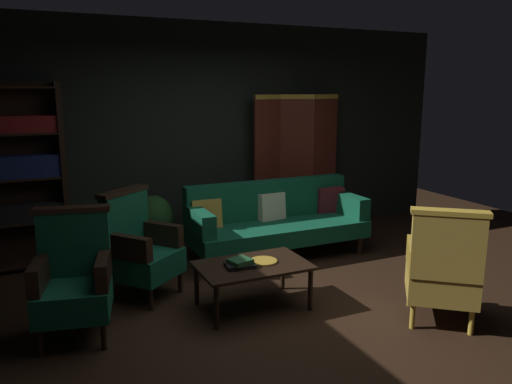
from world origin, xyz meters
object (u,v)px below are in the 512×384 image
at_px(bookshelf, 22,174).
at_px(potted_plant, 154,223).
at_px(armchair_gilt_accent, 443,269).
at_px(brass_tray, 263,261).
at_px(book_black_cloth, 240,265).
at_px(velvet_couch, 275,218).
at_px(coffee_table, 253,269).
at_px(book_green_cloth, 240,261).
at_px(folding_screen, 297,163).
at_px(armchair_wing_right, 139,247).
at_px(armchair_wing_left, 74,278).

relative_size(bookshelf, potted_plant, 2.68).
bearing_deg(potted_plant, armchair_gilt_accent, -55.01).
xyz_separation_m(armchair_gilt_accent, brass_tray, (-1.22, 0.96, -0.06)).
distance_m(book_black_cloth, brass_tray, 0.25).
height_order(velvet_couch, armchair_gilt_accent, armchair_gilt_accent).
xyz_separation_m(velvet_couch, armchair_gilt_accent, (0.49, -2.18, 0.04)).
relative_size(coffee_table, brass_tray, 3.95).
distance_m(potted_plant, book_green_cloth, 1.76).
relative_size(folding_screen, brass_tray, 7.50).
height_order(armchair_gilt_accent, armchair_wing_right, same).
height_order(armchair_wing_left, armchair_wing_right, same).
bearing_deg(armchair_wing_right, book_black_cloth, -44.16).
bearing_deg(velvet_couch, book_black_cloth, -127.95).
height_order(folding_screen, coffee_table, folding_screen).
bearing_deg(brass_tray, velvet_couch, 59.02).
relative_size(folding_screen, armchair_gilt_accent, 1.83).
xyz_separation_m(folding_screen, armchair_gilt_accent, (-0.21, -2.92, -0.50)).
relative_size(velvet_couch, brass_tray, 8.37).
xyz_separation_m(book_black_cloth, book_green_cloth, (0.00, 0.00, 0.04)).
xyz_separation_m(bookshelf, armchair_gilt_accent, (3.19, -2.92, -0.58)).
bearing_deg(potted_plant, book_green_cloth, -77.60).
height_order(armchair_wing_left, brass_tray, armchair_wing_left).
distance_m(bookshelf, armchair_wing_left, 1.97).
bearing_deg(armchair_wing_left, folding_screen, 31.17).
distance_m(velvet_couch, book_green_cloth, 1.60).
bearing_deg(armchair_wing_right, armchair_gilt_accent, -36.61).
bearing_deg(potted_plant, bookshelf, 167.91).
height_order(folding_screen, brass_tray, folding_screen).
bearing_deg(armchair_gilt_accent, folding_screen, 85.95).
height_order(coffee_table, armchair_wing_left, armchair_wing_left).
bearing_deg(brass_tray, armchair_wing_right, 145.26).
relative_size(armchair_wing_left, potted_plant, 1.36).
relative_size(armchair_gilt_accent, book_green_cloth, 5.62).
xyz_separation_m(armchair_gilt_accent, armchair_wing_right, (-2.21, 1.64, 0.00)).
relative_size(armchair_gilt_accent, book_black_cloth, 4.02).
distance_m(armchair_wing_right, book_black_cloth, 1.04).
distance_m(bookshelf, book_black_cloth, 2.71).
bearing_deg(bookshelf, armchair_wing_right, -52.73).
bearing_deg(potted_plant, brass_tray, -69.62).
distance_m(bookshelf, coffee_table, 2.80).
distance_m(armchair_wing_left, potted_plant, 1.86).
relative_size(armchair_wing_right, book_green_cloth, 5.62).
xyz_separation_m(armchair_gilt_accent, book_green_cloth, (-1.47, 0.92, -0.01)).
bearing_deg(armchair_gilt_accent, book_black_cloth, 147.88).
height_order(bookshelf, velvet_couch, bookshelf).
distance_m(armchair_gilt_accent, book_black_cloth, 1.73).
height_order(bookshelf, armchair_gilt_accent, bookshelf).
relative_size(potted_plant, book_black_cloth, 2.96).
bearing_deg(folding_screen, book_green_cloth, -130.00).
xyz_separation_m(armchair_gilt_accent, armchair_wing_left, (-2.85, 1.07, 0.00)).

